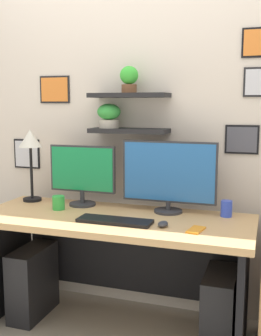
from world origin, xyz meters
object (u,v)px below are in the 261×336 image
at_px(keyboard, 115,221).
at_px(computer_tower_right, 220,310).
at_px(computer_tower_left, 33,282).
at_px(monitor_left, 82,173).
at_px(computer_mouse, 163,224).
at_px(coffee_mug, 59,203).
at_px(pen_cup, 226,209).
at_px(cell_phone, 196,230).
at_px(desk_lamp, 30,146).
at_px(desk, 116,246).
at_px(monitor_right, 169,175).

relative_size(keyboard, computer_tower_right, 0.96).
xyz_separation_m(computer_tower_left, computer_tower_right, (1.25, 0.02, -0.01)).
height_order(monitor_left, computer_mouse, monitor_left).
xyz_separation_m(coffee_mug, pen_cup, (1.06, 0.17, 0.01)).
bearing_deg(coffee_mug, cell_phone, -10.81).
xyz_separation_m(computer_mouse, desk_lamp, (-1.04, 0.32, 0.38)).
height_order(desk, desk_lamp, desk_lamp).
height_order(monitor_left, cell_phone, monitor_left).
bearing_deg(keyboard, pen_cup, 29.30).
bearing_deg(monitor_left, computer_mouse, -26.63).
xyz_separation_m(monitor_left, coffee_mug, (-0.10, -0.16, -0.18)).
relative_size(monitor_left, keyboard, 1.07).
bearing_deg(pen_cup, cell_phone, -110.00).
relative_size(desk_lamp, computer_tower_left, 1.07).
bearing_deg(monitor_left, monitor_right, 0.03).
relative_size(monitor_right, computer_mouse, 6.73).
distance_m(computer_mouse, pen_cup, 0.46).
xyz_separation_m(desk, monitor_left, (-0.30, 0.16, 0.43)).
bearing_deg(cell_phone, pen_cup, 79.71).
bearing_deg(desk_lamp, monitor_right, -0.02).
bearing_deg(monitor_left, keyboard, -42.78).
bearing_deg(computer_tower_right, desk_lamp, 172.47).
distance_m(pen_cup, computer_tower_right, 0.60).
bearing_deg(pen_cup, keyboard, -150.70).
xyz_separation_m(monitor_left, cell_phone, (0.84, -0.34, -0.22)).
distance_m(computer_mouse, computer_tower_right, 0.64).
distance_m(monitor_right, computer_mouse, 0.40).
xyz_separation_m(pen_cup, computer_tower_right, (-0.00, -0.19, -0.57)).
distance_m(desk_lamp, cell_phone, 1.34).
height_order(keyboard, desk_lamp, desk_lamp).
distance_m(monitor_right, cell_phone, 0.48).
bearing_deg(desk, computer_tower_right, -1.53).
distance_m(computer_mouse, cell_phone, 0.19).
bearing_deg(desk_lamp, pen_cup, 0.27).
xyz_separation_m(desk, keyboard, (0.06, -0.17, 0.22)).
bearing_deg(desk_lamp, computer_mouse, -17.29).
bearing_deg(desk, computer_mouse, -25.20).
bearing_deg(computer_tower_left, desk_lamp, 117.82).
distance_m(monitor_right, pen_cup, 0.41).
xyz_separation_m(monitor_left, desk_lamp, (-0.40, 0.00, 0.18)).
relative_size(monitor_left, desk_lamp, 0.92).
height_order(keyboard, pen_cup, pen_cup).
relative_size(coffee_mug, computer_tower_right, 0.20).
relative_size(computer_mouse, cell_phone, 0.64).
xyz_separation_m(computer_mouse, computer_tower_right, (0.32, 0.14, -0.54)).
xyz_separation_m(keyboard, cell_phone, (0.48, -0.01, -0.01)).
height_order(desk, monitor_left, monitor_left).
distance_m(keyboard, computer_tower_left, 0.84).
relative_size(monitor_left, monitor_right, 0.77).
xyz_separation_m(monitor_left, monitor_right, (0.60, 0.00, 0.02)).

